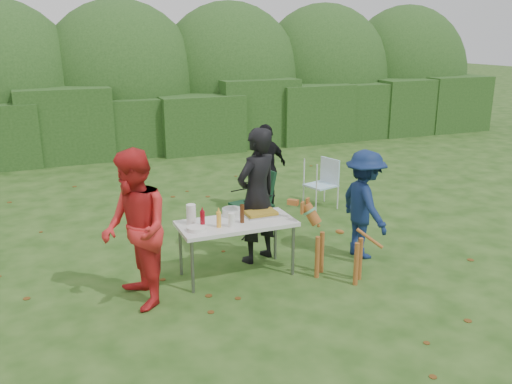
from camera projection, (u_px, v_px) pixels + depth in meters
name	position (u px, v px, depth m)	size (l,w,h in m)	color
ground	(250.00, 276.00, 7.11)	(80.00, 80.00, 0.00)	#1E4211
hedge_row	(135.00, 122.00, 13.96)	(22.00, 1.40, 1.70)	#23471C
shrub_backdrop	(122.00, 87.00, 15.16)	(20.00, 2.60, 3.20)	#3D6628
folding_table	(237.00, 226.00, 6.97)	(1.50, 0.70, 0.74)	silver
person_cook	(257.00, 196.00, 7.38)	(0.68, 0.45, 1.88)	black
person_red_jacket	(135.00, 230.00, 6.14)	(0.90, 0.70, 1.85)	red
person_black_puffy	(266.00, 168.00, 9.57)	(0.91, 0.38, 1.56)	black
child	(364.00, 204.00, 7.55)	(1.00, 0.57, 1.54)	navy
dog	(339.00, 243.00, 6.92)	(1.03, 0.41, 0.98)	#9D5825
camping_chair	(251.00, 201.00, 8.60)	(0.63, 0.63, 1.01)	#12351F
lawn_chair	(321.00, 183.00, 9.84)	(0.52, 0.52, 0.89)	#6BC4EA
food_tray	(261.00, 215.00, 7.20)	(0.45, 0.30, 0.02)	#B7B7BA
focaccia_bread	(261.00, 213.00, 7.19)	(0.40, 0.26, 0.04)	#AB8826
mustard_bottle	(219.00, 220.00, 6.74)	(0.06, 0.06, 0.20)	yellow
ketchup_bottle	(203.00, 220.00, 6.71)	(0.06, 0.06, 0.22)	maroon
beer_bottle	(242.00, 214.00, 6.89)	(0.06, 0.06, 0.24)	#47230F
paper_towel_roll	(191.00, 214.00, 6.83)	(0.12, 0.12, 0.26)	white
cup_stack	(232.00, 220.00, 6.75)	(0.08, 0.08, 0.18)	white
pasta_bowl	(232.00, 212.00, 7.17)	(0.26, 0.26, 0.10)	silver
plate_stack	(196.00, 229.00, 6.64)	(0.24, 0.24, 0.05)	white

